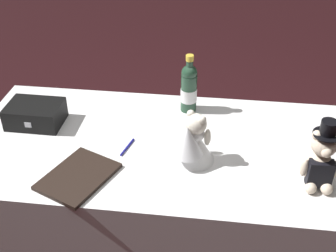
# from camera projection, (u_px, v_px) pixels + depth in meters

# --- Properties ---
(ground_plane) EXTENTS (12.00, 12.00, 0.00)m
(ground_plane) POSITION_uv_depth(u_px,v_px,m) (168.00, 249.00, 2.35)
(ground_plane) COLOR black
(reception_table) EXTENTS (1.83, 0.87, 0.72)m
(reception_table) POSITION_uv_depth(u_px,v_px,m) (168.00, 201.00, 2.15)
(reception_table) COLOR white
(reception_table) RESTS_ON ground_plane
(teddy_bear_groom) EXTENTS (0.15, 0.14, 0.30)m
(teddy_bear_groom) POSITION_uv_depth(u_px,v_px,m) (321.00, 161.00, 1.66)
(teddy_bear_groom) COLOR beige
(teddy_bear_groom) RESTS_ON reception_table
(teddy_bear_bride) EXTENTS (0.20, 0.21, 0.24)m
(teddy_bear_bride) POSITION_uv_depth(u_px,v_px,m) (193.00, 141.00, 1.79)
(teddy_bear_bride) COLOR white
(teddy_bear_bride) RESTS_ON reception_table
(champagne_bottle) EXTENTS (0.08, 0.08, 0.30)m
(champagne_bottle) POSITION_uv_depth(u_px,v_px,m) (189.00, 88.00, 2.11)
(champagne_bottle) COLOR #22402D
(champagne_bottle) RESTS_ON reception_table
(signing_pen) EXTENTS (0.04, 0.13, 0.01)m
(signing_pen) POSITION_uv_depth(u_px,v_px,m) (128.00, 146.00, 1.92)
(signing_pen) COLOR navy
(signing_pen) RESTS_ON reception_table
(gift_case_black) EXTENTS (0.26, 0.19, 0.10)m
(gift_case_black) POSITION_uv_depth(u_px,v_px,m) (35.00, 114.00, 2.06)
(gift_case_black) COLOR black
(gift_case_black) RESTS_ON reception_table
(guestbook) EXTENTS (0.33, 0.36, 0.02)m
(guestbook) POSITION_uv_depth(u_px,v_px,m) (78.00, 176.00, 1.75)
(guestbook) COLOR black
(guestbook) RESTS_ON reception_table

